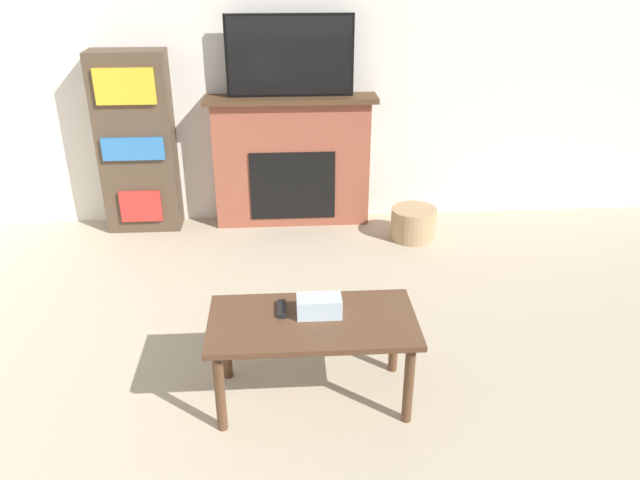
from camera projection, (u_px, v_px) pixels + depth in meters
name	position (u px, v px, depth m)	size (l,w,h in m)	color
wall_back	(311.00, 54.00, 4.83)	(6.94, 0.06, 2.70)	silver
fireplace	(292.00, 161.00, 5.04)	(1.34, 0.28, 1.06)	brown
tv	(290.00, 56.00, 4.67)	(0.97, 0.03, 0.61)	black
coffee_table	(313.00, 331.00, 3.07)	(1.02, 0.52, 0.48)	brown
tissue_box	(319.00, 306.00, 3.06)	(0.22, 0.12, 0.10)	silver
remote_control	(282.00, 309.00, 3.11)	(0.04, 0.15, 0.02)	black
bookshelf	(137.00, 143.00, 4.88)	(0.58, 0.29, 1.42)	#4C3D2D
storage_basket	(413.00, 223.00, 4.93)	(0.36, 0.36, 0.25)	tan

